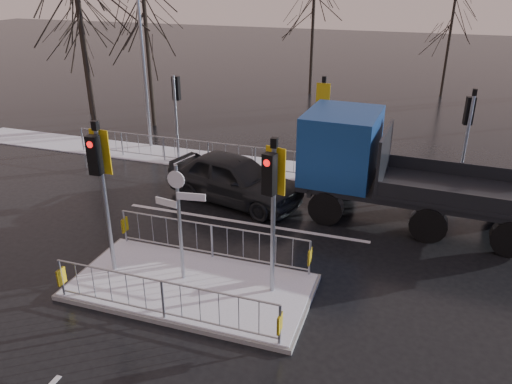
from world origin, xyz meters
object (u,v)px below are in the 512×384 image
(car_far_lane, at_px, (234,178))
(street_lamp_left, at_px, (143,44))
(flatbed_truck, at_px, (372,163))
(traffic_island, at_px, (190,275))

(car_far_lane, relative_size, street_lamp_left, 0.59)
(flatbed_truck, bearing_deg, street_lamp_left, 159.17)
(flatbed_truck, relative_size, street_lamp_left, 0.89)
(car_far_lane, xyz_separation_m, street_lamp_left, (-5.60, 4.24, 3.67))
(car_far_lane, xyz_separation_m, flatbed_truck, (4.51, 0.39, 0.95))
(car_far_lane, distance_m, street_lamp_left, 7.92)
(car_far_lane, relative_size, flatbed_truck, 0.66)
(traffic_island, distance_m, flatbed_truck, 6.88)
(flatbed_truck, bearing_deg, car_far_lane, -175.04)
(traffic_island, xyz_separation_m, car_far_lane, (-0.82, 5.25, 0.43))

